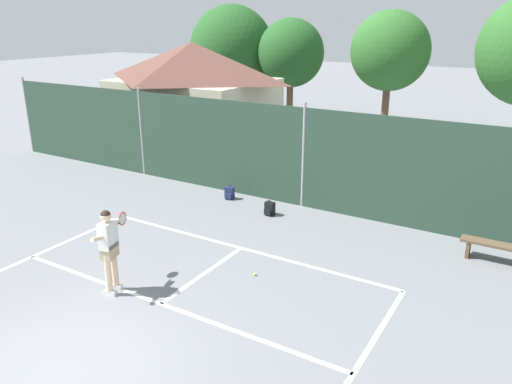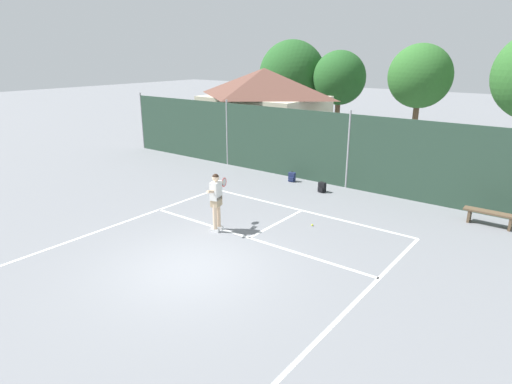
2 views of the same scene
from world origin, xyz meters
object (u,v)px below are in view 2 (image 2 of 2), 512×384
(backpack_black, at_px, (322,187))
(courtside_bench, at_px, (490,215))
(tennis_player, at_px, (216,197))
(tennis_ball, at_px, (312,225))
(backpack_navy, at_px, (292,177))

(backpack_black, distance_m, courtside_bench, 6.07)
(tennis_player, bearing_deg, tennis_ball, 43.91)
(tennis_player, distance_m, backpack_navy, 6.20)
(tennis_ball, bearing_deg, backpack_navy, 130.24)
(tennis_ball, height_order, backpack_navy, backpack_navy)
(tennis_player, relative_size, courtside_bench, 1.16)
(backpack_black, bearing_deg, backpack_navy, 163.15)
(tennis_player, xyz_separation_m, courtside_bench, (6.76, 5.63, -0.75))
(tennis_ball, bearing_deg, backpack_black, 114.30)
(tennis_ball, height_order, backpack_black, backpack_black)
(backpack_navy, bearing_deg, tennis_player, -79.78)
(tennis_player, bearing_deg, backpack_black, 82.78)
(tennis_ball, relative_size, backpack_black, 0.14)
(backpack_navy, distance_m, backpack_black, 1.86)
(courtside_bench, bearing_deg, backpack_navy, 177.08)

